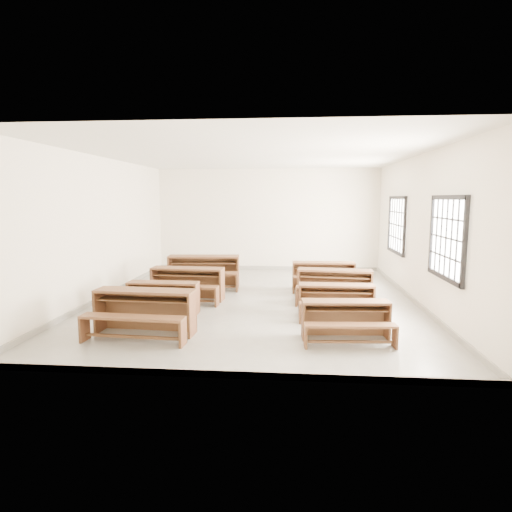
# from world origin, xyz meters

# --- Properties ---
(room) EXTENTS (8.50, 8.50, 3.20)m
(room) POSITION_xyz_m (0.09, 0.00, 2.14)
(room) COLOR gray
(room) RESTS_ON ground
(desk_set_0) EXTENTS (1.73, 0.97, 0.76)m
(desk_set_0) POSITION_xyz_m (-1.66, -2.60, 0.44)
(desk_set_0) COLOR brown
(desk_set_0) RESTS_ON ground
(desk_set_1) EXTENTS (1.41, 0.75, 0.63)m
(desk_set_1) POSITION_xyz_m (-1.74, -1.30, 0.37)
(desk_set_1) COLOR brown
(desk_set_1) RESTS_ON ground
(desk_set_2) EXTENTS (1.67, 0.94, 0.73)m
(desk_set_2) POSITION_xyz_m (-1.54, -0.14, 0.43)
(desk_set_2) COLOR brown
(desk_set_2) RESTS_ON ground
(desk_set_3) EXTENTS (1.88, 1.08, 0.81)m
(desk_set_3) POSITION_xyz_m (-1.46, 1.28, 0.47)
(desk_set_3) COLOR brown
(desk_set_3) RESTS_ON ground
(desk_set_4) EXTENTS (1.45, 0.82, 0.63)m
(desk_set_4) POSITION_xyz_m (1.68, -2.57, 0.37)
(desk_set_4) COLOR brown
(desk_set_4) RESTS_ON ground
(desk_set_5) EXTENTS (1.43, 0.74, 0.64)m
(desk_set_5) POSITION_xyz_m (1.65, -1.29, 0.37)
(desk_set_5) COLOR brown
(desk_set_5) RESTS_ON ground
(desk_set_6) EXTENTS (1.69, 0.99, 0.73)m
(desk_set_6) POSITION_xyz_m (1.74, -0.07, 0.42)
(desk_set_6) COLOR brown
(desk_set_6) RESTS_ON ground
(desk_set_7) EXTENTS (1.55, 0.82, 0.69)m
(desk_set_7) POSITION_xyz_m (1.59, 1.22, 0.40)
(desk_set_7) COLOR brown
(desk_set_7) RESTS_ON ground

